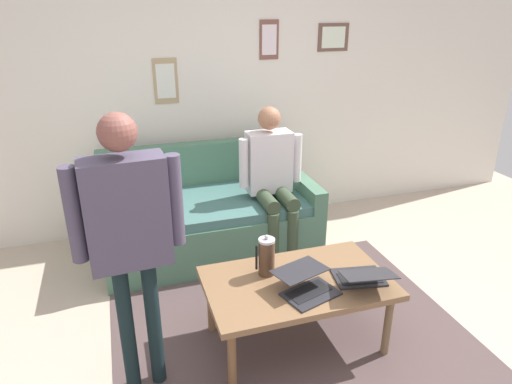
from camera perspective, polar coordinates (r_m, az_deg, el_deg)
The scene contains 10 objects.
ground_plane at distance 3.00m, azimuth 4.78°, elevation -20.80°, with size 7.68×7.68×0.00m, color #BAA792.
area_rug at distance 3.10m, azimuth 5.64°, elevation -19.12°, with size 2.31×2.33×0.01m, color #514040.
back_wall at distance 4.35m, azimuth -5.86°, elevation 13.11°, with size 7.04×0.11×2.70m.
couch at distance 4.08m, azimuth -5.90°, elevation -3.05°, with size 1.80×0.95×0.88m.
coffee_table at distance 2.91m, azimuth 5.18°, elevation -11.71°, with size 1.14×0.69×0.47m.
laptop_left at distance 2.76m, azimuth 6.36°, elevation -11.52°, with size 0.39×0.39×0.12m.
laptop_center at distance 2.90m, azimuth 13.09°, elevation -10.23°, with size 0.36×0.41×0.15m.
french_press at distance 2.87m, azimuth 1.31°, elevation -8.05°, with size 0.12×0.10×0.28m.
person_standing at distance 2.37m, azimuth -15.64°, elevation -4.10°, with size 0.57×0.21×1.60m.
person_seated at distance 3.83m, azimuth 2.00°, elevation 2.26°, with size 0.55×0.51×1.28m.
Camera 1 is at (0.88, 2.00, 2.06)m, focal length 32.03 mm.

